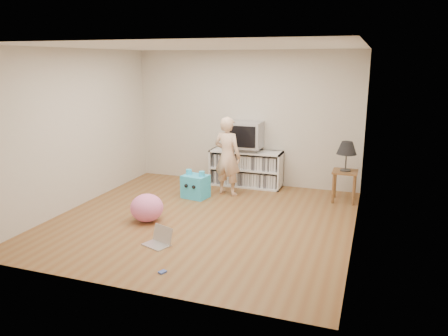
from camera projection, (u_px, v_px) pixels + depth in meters
name	position (u px, v px, depth m)	size (l,w,h in m)	color
ground	(203.00, 219.00, 6.80)	(4.50, 4.50, 0.00)	brown
walls	(202.00, 137.00, 6.48)	(4.52, 4.52, 2.60)	beige
ceiling	(201.00, 46.00, 6.17)	(4.50, 4.50, 0.01)	white
media_unit	(246.00, 168.00, 8.54)	(1.40, 0.45, 0.70)	white
dvd_deck	(246.00, 149.00, 8.44)	(0.45, 0.35, 0.07)	gray
crt_tv	(246.00, 135.00, 8.37)	(0.60, 0.53, 0.50)	#9D9DA2
side_table	(345.00, 178.00, 7.57)	(0.42, 0.42, 0.55)	brown
table_lamp	(347.00, 149.00, 7.44)	(0.34, 0.34, 0.52)	#333333
person	(227.00, 156.00, 7.88)	(0.53, 0.34, 1.44)	beige
laptop	(160.00, 240.00, 5.86)	(0.42, 0.38, 0.24)	silver
playing_cards	(162.00, 272.00, 5.09)	(0.07, 0.09, 0.02)	#4964C3
plush_blue	(195.00, 186.00, 7.82)	(0.49, 0.43, 0.50)	#2EBEFF
plush_pink	(147.00, 208.00, 6.67)	(0.50, 0.50, 0.43)	pink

